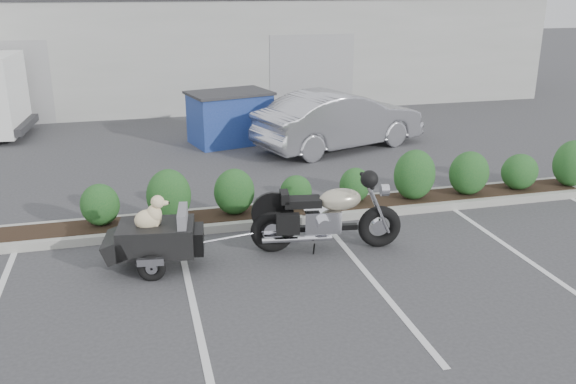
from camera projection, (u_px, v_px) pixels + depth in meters
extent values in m
plane|color=#38383A|center=(284.00, 269.00, 9.54)|extent=(90.00, 90.00, 0.00)
cube|color=#9E9E93|center=(307.00, 211.00, 11.76)|extent=(12.00, 1.00, 0.15)
cube|color=#9EA099|center=(181.00, 42.00, 24.45)|extent=(26.00, 10.00, 4.00)
torus|color=black|center=(273.00, 231.00, 10.07)|extent=(0.75, 0.29, 0.73)
torus|color=black|center=(379.00, 226.00, 10.27)|extent=(0.75, 0.29, 0.73)
cylinder|color=silver|center=(273.00, 231.00, 10.07)|extent=(0.32, 0.17, 0.31)
cylinder|color=silver|center=(379.00, 226.00, 10.27)|extent=(0.28, 0.14, 0.26)
cylinder|color=silver|center=(378.00, 206.00, 10.02)|extent=(0.48, 0.12, 0.97)
cylinder|color=silver|center=(374.00, 202.00, 10.23)|extent=(0.48, 0.12, 0.97)
cylinder|color=silver|center=(367.00, 181.00, 9.97)|extent=(0.14, 0.77, 0.04)
cylinder|color=silver|center=(385.00, 190.00, 10.06)|extent=(0.16, 0.21, 0.20)
sphere|color=black|center=(369.00, 179.00, 9.61)|extent=(0.32, 0.32, 0.29)
cube|color=silver|center=(322.00, 220.00, 10.11)|extent=(0.65, 0.45, 0.37)
cube|color=black|center=(328.00, 227.00, 10.16)|extent=(0.99, 0.24, 0.09)
ellipsoid|color=#B4AB91|center=(340.00, 199.00, 10.02)|extent=(0.77, 0.51, 0.36)
cube|color=black|center=(302.00, 202.00, 9.96)|extent=(0.64, 0.41, 0.13)
cube|color=black|center=(284.00, 197.00, 9.90)|extent=(0.18, 0.34, 0.18)
cylinder|color=silver|center=(297.00, 239.00, 9.95)|extent=(1.15, 0.26, 0.10)
cylinder|color=silver|center=(294.00, 230.00, 10.32)|extent=(1.15, 0.26, 0.10)
cube|color=black|center=(288.00, 224.00, 9.73)|extent=(0.39, 0.20, 0.33)
cube|color=black|center=(157.00, 238.00, 9.48)|extent=(1.25, 0.94, 0.46)
cube|color=slate|center=(183.00, 219.00, 9.42)|extent=(0.22, 0.69, 0.33)
cube|color=slate|center=(160.00, 231.00, 9.44)|extent=(0.85, 0.78, 0.04)
cube|color=black|center=(118.00, 244.00, 9.44)|extent=(0.52, 0.84, 0.40)
cube|color=black|center=(197.00, 239.00, 9.56)|extent=(0.29, 0.57, 0.37)
torus|color=black|center=(152.00, 268.00, 9.13)|extent=(0.44, 0.18, 0.43)
torus|color=black|center=(157.00, 243.00, 10.00)|extent=(0.44, 0.18, 0.43)
cube|color=silver|center=(151.00, 262.00, 9.04)|extent=(0.40, 0.14, 0.11)
cube|color=silver|center=(157.00, 235.00, 10.01)|extent=(0.40, 0.14, 0.11)
cylinder|color=black|center=(154.00, 255.00, 9.57)|extent=(0.18, 0.98, 0.04)
cylinder|color=silver|center=(214.00, 243.00, 9.61)|extent=(0.66, 0.13, 0.04)
ellipsoid|color=beige|center=(148.00, 220.00, 9.35)|extent=(0.45, 0.33, 0.33)
ellipsoid|color=beige|center=(154.00, 214.00, 9.33)|extent=(0.27, 0.25, 0.30)
sphere|color=beige|center=(158.00, 202.00, 9.27)|extent=(0.24, 0.24, 0.21)
ellipsoid|color=beige|center=(164.00, 203.00, 9.29)|extent=(0.16, 0.11, 0.08)
sphere|color=black|center=(169.00, 203.00, 9.30)|extent=(0.04, 0.04, 0.04)
ellipsoid|color=beige|center=(154.00, 202.00, 9.20)|extent=(0.06, 0.05, 0.11)
ellipsoid|color=beige|center=(155.00, 199.00, 9.32)|extent=(0.06, 0.05, 0.11)
cylinder|color=beige|center=(157.00, 228.00, 9.34)|extent=(0.05, 0.05, 0.13)
cylinder|color=beige|center=(158.00, 225.00, 9.46)|extent=(0.05, 0.05, 0.13)
imported|color=#B1B1B9|center=(340.00, 120.00, 16.29)|extent=(4.98, 3.08, 1.55)
cube|color=navy|center=(230.00, 119.00, 16.86)|extent=(2.33, 1.83, 1.37)
cube|color=#2D2D30|center=(229.00, 93.00, 16.63)|extent=(2.47, 1.96, 0.07)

